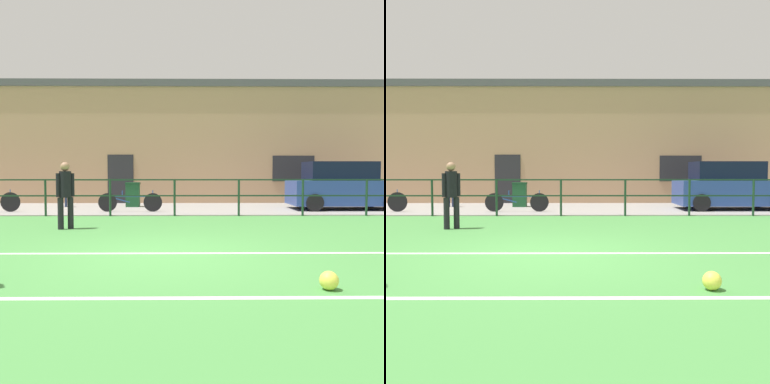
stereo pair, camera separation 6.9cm
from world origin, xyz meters
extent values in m
cube|color=#478C42|center=(0.00, 0.00, -0.02)|extent=(60.00, 44.00, 0.04)
cube|color=white|center=(0.00, 0.09, 0.00)|extent=(36.00, 0.11, 0.00)
cube|color=white|center=(0.00, -2.41, 0.00)|extent=(36.00, 0.11, 0.00)
cube|color=gray|center=(0.00, 8.50, 0.01)|extent=(48.00, 5.00, 0.02)
cylinder|color=#193823|center=(-4.00, 6.00, 0.57)|extent=(0.07, 0.07, 1.15)
cylinder|color=#193823|center=(-2.00, 6.00, 0.57)|extent=(0.07, 0.07, 1.15)
cylinder|color=#193823|center=(0.00, 6.00, 0.57)|extent=(0.07, 0.07, 1.15)
cylinder|color=#193823|center=(2.00, 6.00, 0.57)|extent=(0.07, 0.07, 1.15)
cylinder|color=#193823|center=(4.00, 6.00, 0.57)|extent=(0.07, 0.07, 1.15)
cylinder|color=#193823|center=(6.00, 6.00, 0.57)|extent=(0.07, 0.07, 1.15)
cube|color=#193823|center=(0.00, 6.00, 1.13)|extent=(36.00, 0.04, 0.04)
cube|color=#193823|center=(0.00, 6.00, 0.63)|extent=(36.00, 0.04, 0.04)
cube|color=tan|center=(0.00, 12.20, 2.50)|extent=(28.00, 2.40, 5.00)
cube|color=#232328|center=(-2.47, 10.98, 1.05)|extent=(1.10, 0.04, 2.10)
cube|color=#232328|center=(4.97, 10.98, 1.51)|extent=(1.80, 0.04, 1.10)
cube|color=#4C4C51|center=(0.00, 12.20, 5.15)|extent=(28.00, 2.56, 0.30)
cylinder|color=black|center=(-2.44, 3.18, 0.38)|extent=(0.14, 0.14, 0.76)
cylinder|color=black|center=(-2.64, 3.05, 0.38)|extent=(0.14, 0.14, 0.76)
cylinder|color=black|center=(-2.54, 3.11, 1.08)|extent=(0.28, 0.28, 0.63)
sphere|color=#A37556|center=(-2.54, 3.11, 1.50)|extent=(0.22, 0.22, 0.22)
cylinder|color=black|center=(-2.40, 3.21, 1.06)|extent=(0.10, 0.10, 0.57)
cylinder|color=black|center=(-2.69, 3.02, 1.06)|extent=(0.10, 0.10, 0.57)
sphere|color=#E5E04C|center=(2.06, -2.11, 0.11)|extent=(0.22, 0.22, 0.22)
cylinder|color=#232D4C|center=(-4.27, 9.09, 0.28)|extent=(0.10, 0.10, 0.52)
cylinder|color=#232D4C|center=(-4.43, 9.11, 0.28)|extent=(0.10, 0.10, 0.52)
cylinder|color=gold|center=(-4.35, 9.10, 0.76)|extent=(0.19, 0.19, 0.43)
sphere|color=beige|center=(-4.35, 9.10, 1.05)|extent=(0.15, 0.15, 0.15)
cylinder|color=gold|center=(-4.23, 9.09, 0.75)|extent=(0.07, 0.07, 0.39)
cylinder|color=gold|center=(-4.47, 9.11, 0.75)|extent=(0.07, 0.07, 0.39)
cube|color=#28428E|center=(6.07, 8.06, 0.62)|extent=(3.90, 1.76, 0.88)
cube|color=black|center=(5.88, 8.06, 1.40)|extent=(2.34, 1.48, 0.67)
cylinder|color=black|center=(4.74, 7.21, 0.32)|extent=(0.60, 0.18, 0.60)
cylinder|color=black|center=(4.74, 8.90, 0.32)|extent=(0.60, 0.18, 0.60)
cylinder|color=black|center=(7.40, 8.90, 0.32)|extent=(0.60, 0.18, 0.60)
cylinder|color=black|center=(-2.31, 7.20, 0.34)|extent=(0.63, 0.04, 0.63)
cylinder|color=black|center=(-0.78, 7.20, 0.34)|extent=(0.63, 0.04, 0.63)
cube|color=#234C99|center=(-1.54, 7.20, 0.54)|extent=(1.20, 0.04, 0.04)
cube|color=#234C99|center=(-1.93, 7.20, 0.44)|extent=(0.75, 0.03, 0.23)
cylinder|color=#234C99|center=(-1.81, 7.20, 0.64)|extent=(0.03, 0.03, 0.20)
cylinder|color=#234C99|center=(-0.78, 7.20, 0.61)|extent=(0.03, 0.03, 0.28)
cylinder|color=black|center=(-5.59, 7.20, 0.35)|extent=(0.66, 0.04, 0.66)
cylinder|color=#234C99|center=(-5.59, 7.20, 0.64)|extent=(0.03, 0.03, 0.28)
cube|color=#194C28|center=(-1.71, 9.17, 0.45)|extent=(0.51, 0.43, 0.86)
cube|color=#143D20|center=(-1.71, 9.17, 0.92)|extent=(0.54, 0.46, 0.08)
camera|label=1|loc=(0.39, -6.94, 1.40)|focal=39.05mm
camera|label=2|loc=(0.46, -6.94, 1.40)|focal=39.05mm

